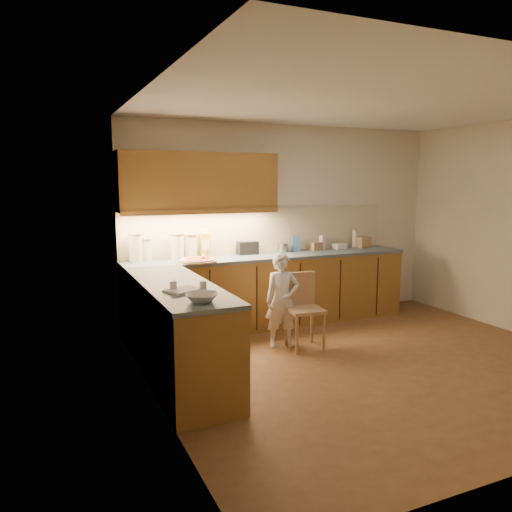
{
  "coord_description": "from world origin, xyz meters",
  "views": [
    {
      "loc": [
        -3.12,
        -4.01,
        1.86
      ],
      "look_at": [
        -0.8,
        1.2,
        1.0
      ],
      "focal_mm": 35.0,
      "sensor_mm": 36.0,
      "label": 1
    }
  ],
  "objects_px": {
    "pizza_on_board": "(198,260)",
    "child": "(282,300)",
    "wooden_chair": "(303,305)",
    "oil_jug": "(205,244)",
    "toaster": "(248,248)"
  },
  "relations": [
    {
      "from": "pizza_on_board",
      "to": "child",
      "type": "xyz_separation_m",
      "value": [
        0.76,
        -0.68,
        -0.41
      ]
    },
    {
      "from": "child",
      "to": "wooden_chair",
      "type": "height_order",
      "value": "child"
    },
    {
      "from": "oil_jug",
      "to": "toaster",
      "type": "height_order",
      "value": "oil_jug"
    },
    {
      "from": "oil_jug",
      "to": "pizza_on_board",
      "type": "bearing_deg",
      "value": -120.98
    },
    {
      "from": "wooden_chair",
      "to": "toaster",
      "type": "height_order",
      "value": "toaster"
    },
    {
      "from": "pizza_on_board",
      "to": "oil_jug",
      "type": "distance_m",
      "value": 0.39
    },
    {
      "from": "child",
      "to": "wooden_chair",
      "type": "distance_m",
      "value": 0.23
    },
    {
      "from": "child",
      "to": "toaster",
      "type": "relative_size",
      "value": 3.94
    },
    {
      "from": "wooden_chair",
      "to": "toaster",
      "type": "relative_size",
      "value": 3.11
    },
    {
      "from": "oil_jug",
      "to": "wooden_chair",
      "type": "bearing_deg",
      "value": -54.94
    },
    {
      "from": "child",
      "to": "toaster",
      "type": "bearing_deg",
      "value": 101.53
    },
    {
      "from": "toaster",
      "to": "pizza_on_board",
      "type": "bearing_deg",
      "value": -153.58
    },
    {
      "from": "child",
      "to": "wooden_chair",
      "type": "relative_size",
      "value": 1.27
    },
    {
      "from": "pizza_on_board",
      "to": "toaster",
      "type": "relative_size",
      "value": 1.67
    },
    {
      "from": "pizza_on_board",
      "to": "wooden_chair",
      "type": "relative_size",
      "value": 0.54
    }
  ]
}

